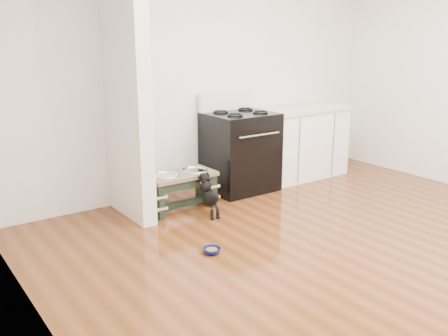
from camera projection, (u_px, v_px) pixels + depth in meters
ground at (372, 259)px, 4.14m from camera, size 5.00×5.00×0.00m
room_shell at (389, 60)px, 3.72m from camera, size 5.00×5.00×5.00m
partition_wall at (126, 83)px, 4.78m from camera, size 0.15×0.80×2.70m
oven_range at (240, 150)px, 5.85m from camera, size 0.76×0.69×1.14m
cabinet_run at (300, 142)px, 6.42m from camera, size 1.24×0.64×0.91m
dog_feeder at (181, 184)px, 5.23m from camera, size 0.72×0.39×0.41m
puppy at (209, 193)px, 5.05m from camera, size 0.13×0.37×0.44m
floor_bowl at (212, 251)px, 4.24m from camera, size 0.19×0.19×0.05m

